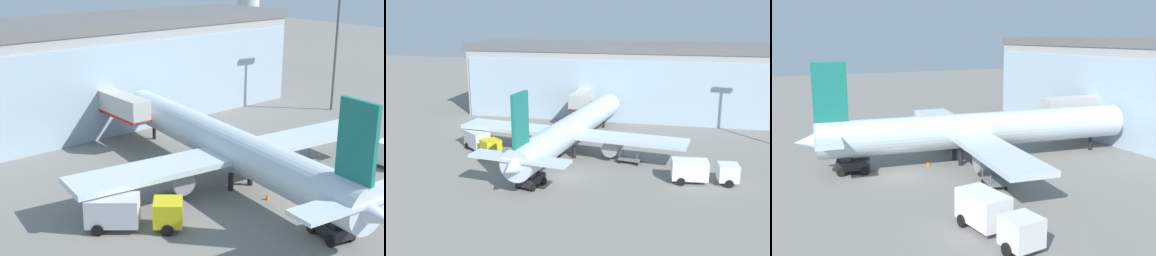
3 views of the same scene
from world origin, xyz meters
TOP-DOWN VIEW (x-y plane):
  - ground at (0.00, 0.00)m, footprint 240.00×240.00m
  - terminal_building at (0.00, 34.22)m, footprint 54.22×16.50m
  - jet_bridge at (-3.93, 26.57)m, footprint 2.35×13.89m
  - airplane at (-1.41, 8.94)m, footprint 31.43×37.29m
  - catering_truck at (-13.57, 6.23)m, footprint 7.12×6.21m
  - fuel_truck at (15.69, 1.97)m, footprint 7.53×3.29m
  - baggage_cart at (6.88, 6.73)m, footprint 3.01×2.01m
  - pushback_tug at (-2.55, -4.00)m, footprint 2.79×3.53m
  - safety_cone_nose at (-1.57, 3.58)m, footprint 0.36×0.36m
  - safety_cone_wingtip at (-14.81, 9.33)m, footprint 0.36×0.36m

SIDE VIEW (x-z plane):
  - ground at x=0.00m, z-range 0.00..0.00m
  - safety_cone_nose at x=-1.57m, z-range 0.00..0.55m
  - safety_cone_wingtip at x=-14.81m, z-range 0.00..0.55m
  - baggage_cart at x=6.88m, z-range -0.25..1.25m
  - pushback_tug at x=-2.55m, z-range -0.18..2.12m
  - catering_truck at x=-13.57m, z-range 0.14..2.79m
  - fuel_truck at x=15.69m, z-range 0.14..2.79m
  - airplane at x=-1.41m, z-range -2.07..8.77m
  - jet_bridge at x=-3.93m, z-range 1.52..7.30m
  - terminal_building at x=0.00m, z-range 0.00..13.04m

